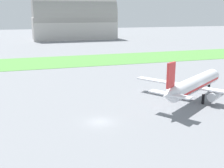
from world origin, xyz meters
TOP-DOWN VIEW (x-y plane):
  - ground_plane at (0.00, 0.00)m, footprint 600.00×600.00m
  - grass_taxiway_strip at (0.00, 66.91)m, footprint 360.00×28.00m
  - airplane_midfield_jet at (23.40, 6.00)m, footprint 25.44×25.37m
  - hangar_distant at (25.16, 163.85)m, footprint 58.96×29.91m

SIDE VIEW (x-z plane):
  - ground_plane at x=0.00m, z-range 0.00..0.00m
  - grass_taxiway_strip at x=0.00m, z-range 0.00..0.08m
  - airplane_midfield_jet at x=23.40m, z-range -1.44..8.86m
  - hangar_distant at x=25.16m, z-range -1.73..31.66m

